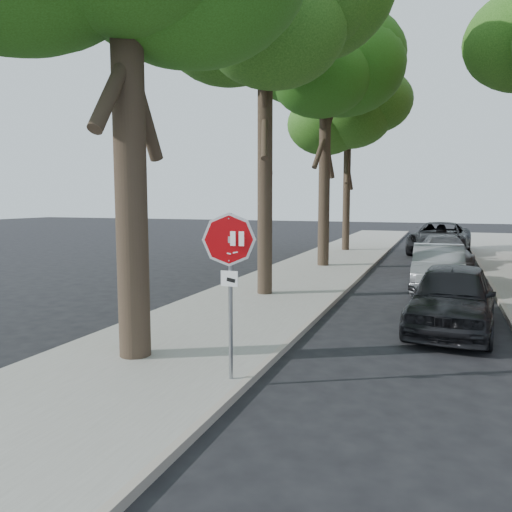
# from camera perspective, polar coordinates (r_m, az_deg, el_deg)

# --- Properties ---
(ground) EXTENTS (120.00, 120.00, 0.00)m
(ground) POSITION_cam_1_polar(r_m,az_deg,el_deg) (7.91, 1.97, -15.25)
(ground) COLOR black
(ground) RESTS_ON ground
(sidewalk_left) EXTENTS (4.00, 55.00, 0.12)m
(sidewalk_left) POSITION_cam_1_polar(r_m,az_deg,el_deg) (19.78, 6.10, -1.90)
(sidewalk_left) COLOR gray
(sidewalk_left) RESTS_ON ground
(curb_left) EXTENTS (0.12, 55.00, 0.13)m
(curb_left) POSITION_cam_1_polar(r_m,az_deg,el_deg) (19.38, 11.98, -2.16)
(curb_left) COLOR #9E9384
(curb_left) RESTS_ON ground
(curb_right) EXTENTS (0.12, 55.00, 0.13)m
(curb_right) POSITION_cam_1_polar(r_m,az_deg,el_deg) (19.26, 25.06, -2.69)
(curb_right) COLOR #9E9384
(curb_right) RESTS_ON ground
(stop_sign) EXTENTS (0.76, 0.34, 2.61)m
(stop_sign) POSITION_cam_1_polar(r_m,az_deg,el_deg) (7.63, -3.03, -0.89)
(stop_sign) COLOR gray
(stop_sign) RESTS_ON sidewalk_left
(tree_mid_a) EXTENTS (5.59, 5.19, 9.84)m
(tree_mid_a) POSITION_cam_1_polar(r_m,az_deg,el_deg) (15.64, 1.13, 23.87)
(tree_mid_a) COLOR black
(tree_mid_a) RESTS_ON sidewalk_left
(tree_mid_b) EXTENTS (5.88, 5.46, 10.36)m
(tree_mid_b) POSITION_cam_1_polar(r_m,az_deg,el_deg) (22.21, 8.00, 19.60)
(tree_mid_b) COLOR black
(tree_mid_b) RESTS_ON sidewalk_left
(tree_far) EXTENTS (5.29, 4.91, 9.33)m
(tree_far) POSITION_cam_1_polar(r_m,az_deg,el_deg) (28.85, 10.47, 14.90)
(tree_far) COLOR black
(tree_far) RESTS_ON sidewalk_left
(car_a) EXTENTS (2.15, 4.54, 1.50)m
(car_a) POSITION_cam_1_polar(r_m,az_deg,el_deg) (12.07, 21.47, -4.37)
(car_a) COLOR black
(car_a) RESTS_ON ground
(car_b) EXTENTS (1.63, 4.48, 1.47)m
(car_b) POSITION_cam_1_polar(r_m,az_deg,el_deg) (17.17, 20.07, -1.26)
(car_b) COLOR #929399
(car_b) RESTS_ON ground
(car_c) EXTENTS (2.48, 4.93, 1.37)m
(car_c) POSITION_cam_1_polar(r_m,az_deg,el_deg) (23.04, 20.69, 0.47)
(car_c) COLOR #4C4D51
(car_c) RESTS_ON ground
(car_d) EXTENTS (3.47, 6.43, 1.71)m
(car_d) POSITION_cam_1_polar(r_m,az_deg,el_deg) (28.76, 20.26, 1.94)
(car_d) COLOR black
(car_d) RESTS_ON ground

